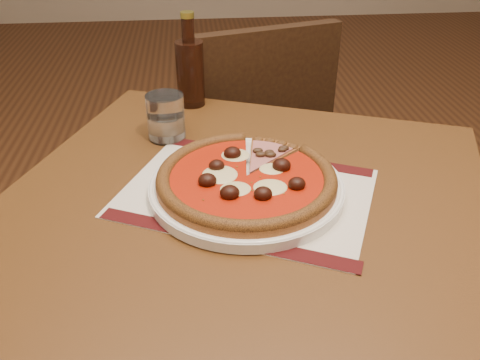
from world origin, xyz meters
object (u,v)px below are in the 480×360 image
at_px(water_glass, 166,117).
at_px(chair_far, 248,146).
at_px(table, 241,249).
at_px(plate, 246,188).
at_px(bottle, 190,70).
at_px(pizza, 246,178).

bearing_deg(water_glass, chair_far, 62.37).
bearing_deg(water_glass, table, -62.85).
distance_m(plate, bottle, 0.40).
height_order(chair_far, water_glass, chair_far).
bearing_deg(pizza, water_glass, 121.82).
relative_size(chair_far, water_glass, 9.60).
distance_m(plate, water_glass, 0.26).
height_order(chair_far, plate, chair_far).
height_order(chair_far, bottle, bottle).
distance_m(table, plate, 0.12).
bearing_deg(bottle, chair_far, 56.27).
xyz_separation_m(plate, water_glass, (-0.14, 0.22, 0.04)).
bearing_deg(pizza, plate, 60.41).
bearing_deg(table, plate, 65.54).
bearing_deg(water_glass, pizza, -58.18).
relative_size(chair_far, plate, 2.69).
relative_size(plate, bottle, 1.56).
height_order(table, pizza, pizza).
bearing_deg(plate, water_glass, 121.91).
height_order(water_glass, bottle, bottle).
relative_size(table, bottle, 4.92).
xyz_separation_m(table, bottle, (-0.07, 0.41, 0.18)).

